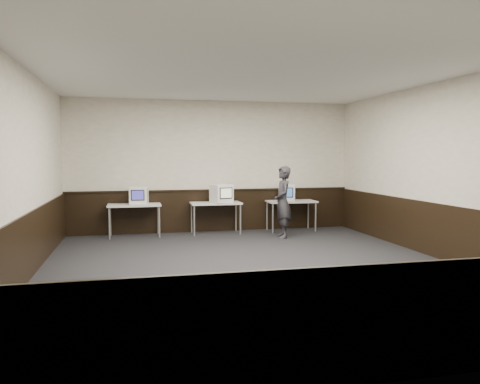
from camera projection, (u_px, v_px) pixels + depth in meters
name	position (u px, v px, depth m)	size (l,w,h in m)	color
floor	(254.00, 269.00, 7.72)	(8.00, 8.00, 0.00)	black
ceiling	(254.00, 72.00, 7.47)	(8.00, 8.00, 0.00)	white
back_wall	(213.00, 166.00, 11.48)	(7.00, 7.00, 0.00)	beige
front_wall	(381.00, 190.00, 3.71)	(7.00, 7.00, 0.00)	beige
left_wall	(22.00, 174.00, 6.81)	(8.00, 8.00, 0.00)	beige
right_wall	(443.00, 171.00, 8.37)	(8.00, 8.00, 0.00)	beige
wainscot_back	(213.00, 211.00, 11.55)	(6.98, 0.04, 1.00)	black
wainscot_front	(377.00, 324.00, 3.81)	(6.98, 0.04, 1.00)	black
wainscot_left	(26.00, 248.00, 6.90)	(0.04, 7.98, 1.00)	black
wainscot_right	(440.00, 231.00, 8.46)	(0.04, 7.98, 1.00)	black
wainscot_rail	(213.00, 190.00, 11.49)	(6.98, 0.06, 0.04)	black
desk_left	(134.00, 207.00, 10.74)	(1.20, 0.60, 0.75)	beige
desk_center	(216.00, 205.00, 11.16)	(1.20, 0.60, 0.75)	beige
desk_right	(291.00, 204.00, 11.59)	(1.20, 0.60, 0.75)	beige
emac_left	(139.00, 195.00, 10.78)	(0.46, 0.48, 0.40)	white
emac_center	(221.00, 193.00, 11.12)	(0.55, 0.57, 0.43)	white
emac_right	(287.00, 193.00, 11.54)	(0.52, 0.53, 0.40)	white
person	(283.00, 202.00, 10.59)	(0.59, 0.39, 1.62)	#29282E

